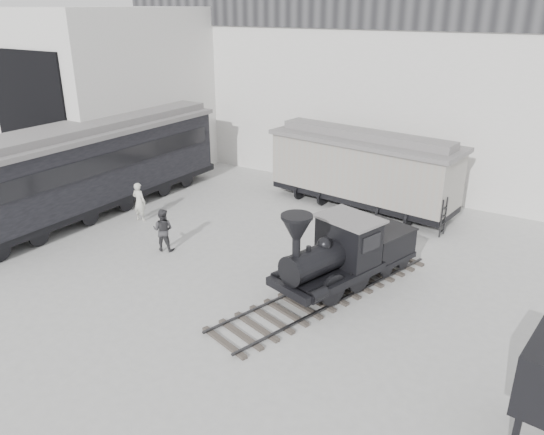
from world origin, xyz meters
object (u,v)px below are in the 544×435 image
Objects in this scene: locomotive at (341,257)px; visitor_a at (139,202)px; visitor_b at (163,230)px; boxcar at (363,168)px; passenger_coach at (96,166)px.

visitor_a is at bearing -167.81° from locomotive.
locomotive reaches higher than visitor_b.
visitor_a is (-7.78, -6.88, -1.06)m from boxcar.
passenger_coach is 2.88m from visitor_a.
locomotive is 0.63× the size of passenger_coach.
visitor_a is at bearing -131.59° from boxcar.
boxcar is 10.44m from visitor_a.
boxcar is at bearing 125.07° from locomotive.
boxcar is 5.25× the size of visitor_a.
locomotive is at bearing -64.98° from boxcar.
boxcar reaches higher than visitor_a.
boxcar is 12.43m from passenger_coach.
boxcar reaches higher than visitor_b.
locomotive is 10.35m from visitor_a.
locomotive is 0.98× the size of boxcar.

